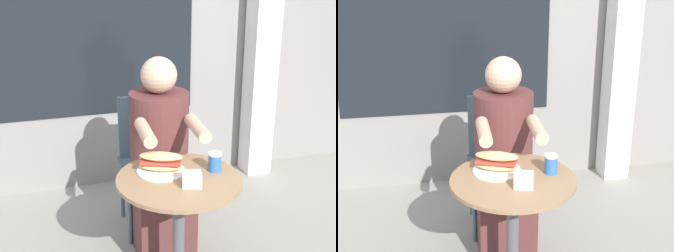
{
  "view_description": "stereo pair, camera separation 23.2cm",
  "coord_description": "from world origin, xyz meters",
  "views": [
    {
      "loc": [
        -0.63,
        -1.91,
        1.74
      ],
      "look_at": [
        0.0,
        0.18,
        0.93
      ],
      "focal_mm": 50.0,
      "sensor_mm": 36.0,
      "label": 1
    },
    {
      "loc": [
        -0.4,
        -1.96,
        1.74
      ],
      "look_at": [
        0.0,
        0.18,
        0.93
      ],
      "focal_mm": 50.0,
      "sensor_mm": 36.0,
      "label": 2
    }
  ],
  "objects": [
    {
      "name": "napkin_box",
      "position": [
        0.03,
        -0.09,
        0.76
      ],
      "size": [
        0.11,
        0.11,
        0.06
      ],
      "rotation": [
        0.0,
        0.0,
        -0.27
      ],
      "color": "silver",
      "rests_on": "cafe_table"
    },
    {
      "name": "diner_chair",
      "position": [
        0.05,
        0.84,
        0.52
      ],
      "size": [
        0.4,
        0.4,
        0.87
      ],
      "rotation": [
        0.0,
        0.0,
        3.08
      ],
      "color": "slate",
      "rests_on": "ground_plane"
    },
    {
      "name": "sandwich_on_plate",
      "position": [
        -0.06,
        0.09,
        0.77
      ],
      "size": [
        0.24,
        0.24,
        0.1
      ],
      "rotation": [
        0.0,
        0.0,
        -0.4
      ],
      "color": "white",
      "rests_on": "cafe_table"
    },
    {
      "name": "storefront_wall",
      "position": [
        -0.0,
        1.51,
        1.4
      ],
      "size": [
        8.0,
        0.09,
        2.8
      ],
      "color": "gray",
      "rests_on": "ground_plane"
    },
    {
      "name": "seated_diner",
      "position": [
        0.05,
        0.49,
        0.52
      ],
      "size": [
        0.37,
        0.63,
        1.2
      ],
      "rotation": [
        0.0,
        0.0,
        3.08
      ],
      "color": "brown",
      "rests_on": "ground_plane"
    },
    {
      "name": "drink_cup",
      "position": [
        0.19,
        0.03,
        0.77
      ],
      "size": [
        0.07,
        0.07,
        0.1
      ],
      "color": "#336BB7",
      "rests_on": "cafe_table"
    },
    {
      "name": "cafe_table",
      "position": [
        0.0,
        0.0,
        0.52
      ],
      "size": [
        0.61,
        0.61,
        0.73
      ],
      "color": "#997551",
      "rests_on": "ground_plane"
    },
    {
      "name": "lattice_pillar",
      "position": [
        1.12,
        1.35,
        1.2
      ],
      "size": [
        0.21,
        0.21,
        2.4
      ],
      "color": "silver",
      "rests_on": "ground_plane"
    }
  ]
}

